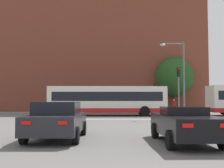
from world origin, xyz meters
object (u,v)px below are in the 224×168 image
Objects in this scene: car_saloon_left at (57,120)px; pedestrian_waiting at (124,105)px; traffic_light_far_right at (155,93)px; street_lamp_junction at (180,71)px; traffic_light_near_right at (179,84)px; bus_crossing_lead at (107,100)px; pedestrian_walking_east at (174,105)px; car_roadster_right at (184,124)px.

car_saloon_left is 2.79× the size of pedestrian_waiting.
traffic_light_far_right is 11.32m from street_lamp_junction.
traffic_light_near_right is 12.85m from pedestrian_waiting.
traffic_light_far_right reaches higher than pedestrian_waiting.
pedestrian_waiting is (-4.17, 11.48, -3.24)m from street_lamp_junction.
traffic_light_far_right reaches higher than bus_crossing_lead.
pedestrian_waiting is 0.93× the size of pedestrian_walking_east.
pedestrian_waiting is (-3.92, 12.07, -2.03)m from traffic_light_near_right.
car_roadster_right is at bearing -104.05° from street_lamp_junction.
pedestrian_waiting reaches higher than car_saloon_left.
car_saloon_left is 1.00× the size of traffic_light_near_right.
car_roadster_right is 2.87× the size of pedestrian_waiting.
traffic_light_far_right is (6.06, 7.19, 0.89)m from bus_crossing_lead.
bus_crossing_lead is at bearing 147.94° from street_lamp_junction.
pedestrian_walking_east is at bearing 76.93° from car_roadster_right.
car_roadster_right is 2.67× the size of pedestrian_walking_east.
pedestrian_walking_east is (8.49, 7.11, -0.58)m from bus_crossing_lead.
traffic_light_near_right reaches higher than bus_crossing_lead.
traffic_light_near_right is at bearing 57.68° from car_saloon_left.
car_roadster_right is (4.87, -1.15, -0.07)m from car_saloon_left.
pedestrian_waiting is at bearing 163.56° from bus_crossing_lead.
street_lamp_junction is at bearing 57.94° from bus_crossing_lead.
car_roadster_right is at bearing -103.67° from traffic_light_near_right.
traffic_light_near_right reaches higher than pedestrian_walking_east.
pedestrian_walking_east is at bearing 67.39° from car_saloon_left.
traffic_light_far_right is 4.16m from pedestrian_waiting.
traffic_light_near_right is 11.79m from traffic_light_far_right.
pedestrian_waiting is at bearing 108.01° from traffic_light_near_right.
bus_crossing_lead is 1.75× the size of street_lamp_junction.
bus_crossing_lead is 7.83m from pedestrian_waiting.
traffic_light_near_right is 1.21× the size of traffic_light_far_right.
bus_crossing_lead is at bearing -130.11° from traffic_light_far_right.
bus_crossing_lead reaches higher than pedestrian_waiting.
car_roadster_right is at bearing 159.78° from pedestrian_waiting.
car_roadster_right is 18.44m from bus_crossing_lead.
pedestrian_walking_east reaches higher than car_saloon_left.
car_saloon_left is 15.08m from traffic_light_near_right.
bus_crossing_lead is (2.05, 17.06, 0.80)m from car_saloon_left.
car_roadster_right is at bearing 8.80° from bus_crossing_lead.
bus_crossing_lead is at bearing 143.23° from traffic_light_near_right.
bus_crossing_lead is 6.96× the size of pedestrian_walking_east.
pedestrian_walking_east is at bearing -1.88° from traffic_light_far_right.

